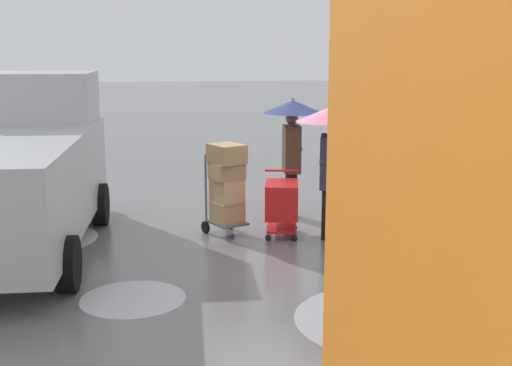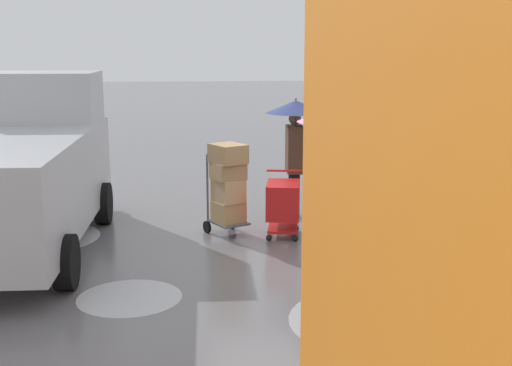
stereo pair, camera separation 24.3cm
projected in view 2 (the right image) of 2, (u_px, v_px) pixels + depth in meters
ground_plane at (288, 233)px, 11.22m from camera, size 90.00×90.00×0.00m
slush_patch_near_cluster at (130, 297)px, 8.39m from camera, size 1.30×1.30×0.01m
slush_patch_mid_street at (385, 321)px, 7.68m from camera, size 2.20×2.20×0.01m
slush_patch_far_side at (40, 237)px, 10.97m from camera, size 1.92×1.92×0.01m
cargo_van_parked_right at (22, 172)px, 10.20m from camera, size 2.29×5.38×2.60m
shopping_cart_vendor at (283, 202)px, 10.96m from camera, size 0.68×0.90×1.02m
hand_dolly_boxes at (228, 183)px, 10.96m from camera, size 0.77×0.85×1.50m
pedestrian_pink_side at (333, 142)px, 10.53m from camera, size 1.04×1.04×2.15m
pedestrian_black_side at (295, 130)px, 11.89m from camera, size 1.04×1.04×2.15m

